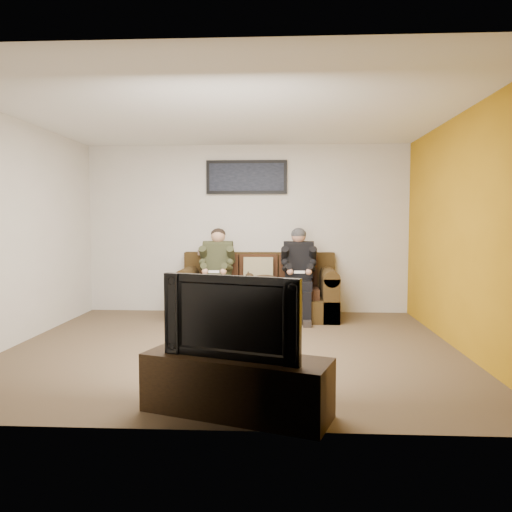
# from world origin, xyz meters

# --- Properties ---
(floor) EXTENTS (5.00, 5.00, 0.00)m
(floor) POSITION_xyz_m (0.00, 0.00, 0.00)
(floor) COLOR brown
(floor) RESTS_ON ground
(ceiling) EXTENTS (5.00, 5.00, 0.00)m
(ceiling) POSITION_xyz_m (0.00, 0.00, 2.60)
(ceiling) COLOR silver
(ceiling) RESTS_ON ground
(wall_back) EXTENTS (5.00, 0.00, 5.00)m
(wall_back) POSITION_xyz_m (0.00, 2.25, 1.30)
(wall_back) COLOR beige
(wall_back) RESTS_ON ground
(wall_front) EXTENTS (5.00, 0.00, 5.00)m
(wall_front) POSITION_xyz_m (0.00, -2.25, 1.30)
(wall_front) COLOR beige
(wall_front) RESTS_ON ground
(wall_left) EXTENTS (0.00, 4.50, 4.50)m
(wall_left) POSITION_xyz_m (-2.50, 0.00, 1.30)
(wall_left) COLOR beige
(wall_left) RESTS_ON ground
(wall_right) EXTENTS (0.00, 4.50, 4.50)m
(wall_right) POSITION_xyz_m (2.50, 0.00, 1.30)
(wall_right) COLOR beige
(wall_right) RESTS_ON ground
(accent_wall_right) EXTENTS (0.00, 4.50, 4.50)m
(accent_wall_right) POSITION_xyz_m (2.49, 0.00, 1.30)
(accent_wall_right) COLOR #B98412
(accent_wall_right) RESTS_ON ground
(sofa) EXTENTS (2.30, 0.99, 0.94)m
(sofa) POSITION_xyz_m (0.19, 1.83, 0.36)
(sofa) COLOR #362610
(sofa) RESTS_ON ground
(throw_pillow) EXTENTS (0.44, 0.21, 0.44)m
(throw_pillow) POSITION_xyz_m (0.19, 1.88, 0.67)
(throw_pillow) COLOR #90845E
(throw_pillow) RESTS_ON sofa
(throw_blanket) EXTENTS (0.47, 0.23, 0.08)m
(throw_blanket) POSITION_xyz_m (-0.51, 2.12, 0.94)
(throw_blanket) COLOR gray
(throw_blanket) RESTS_ON sofa
(person_left) EXTENTS (0.51, 0.87, 1.32)m
(person_left) POSITION_xyz_m (-0.40, 1.64, 0.75)
(person_left) COLOR #79604C
(person_left) RESTS_ON sofa
(person_right) EXTENTS (0.51, 0.86, 1.32)m
(person_right) POSITION_xyz_m (0.79, 1.64, 0.75)
(person_right) COLOR black
(person_right) RESTS_ON sofa
(cat) EXTENTS (0.66, 0.26, 0.24)m
(cat) POSITION_xyz_m (0.28, 1.61, 0.56)
(cat) COLOR #45321B
(cat) RESTS_ON sofa
(framed_poster) EXTENTS (1.25, 0.05, 0.52)m
(framed_poster) POSITION_xyz_m (-0.01, 2.22, 2.10)
(framed_poster) COLOR black
(framed_poster) RESTS_ON wall_back
(tv_stand) EXTENTS (1.46, 0.87, 0.44)m
(tv_stand) POSITION_xyz_m (0.21, -1.95, 0.22)
(tv_stand) COLOR black
(tv_stand) RESTS_ON ground
(television) EXTENTS (1.04, 0.47, 0.60)m
(television) POSITION_xyz_m (0.21, -1.95, 0.74)
(television) COLOR black
(television) RESTS_ON tv_stand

